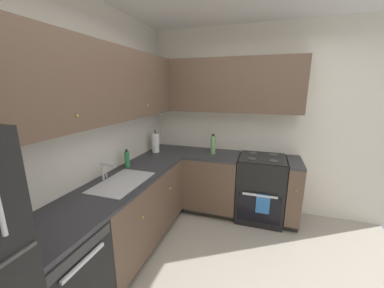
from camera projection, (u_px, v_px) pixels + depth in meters
name	position (u px, v px, depth m)	size (l,w,h in m)	color
wall_back	(75.00, 141.00, 2.12)	(3.64, 0.05, 2.67)	silver
wall_right	(263.00, 122.00, 3.28)	(0.05, 3.37, 2.67)	silver
dishwasher	(53.00, 287.00, 1.62)	(0.60, 0.63, 0.85)	black
lower_cabinets_back	(134.00, 211.00, 2.61)	(1.53, 0.62, 0.85)	brown
countertop_back	(132.00, 176.00, 2.50)	(2.74, 0.60, 0.04)	#2D2D33
lower_cabinets_right	(227.00, 185.00, 3.33)	(0.62, 1.57, 0.85)	brown
countertop_right	(228.00, 156.00, 3.22)	(0.60, 1.57, 0.03)	#2D2D33
oven_range	(260.00, 187.00, 3.20)	(0.68, 0.62, 1.04)	black
upper_cabinets_back	(103.00, 85.00, 2.16)	(2.42, 0.34, 0.72)	brown
upper_cabinets_right	(223.00, 86.00, 3.16)	(0.32, 2.12, 0.72)	brown
sink	(123.00, 186.00, 2.30)	(0.66, 0.40, 0.10)	#B7B7BC
faucet	(105.00, 170.00, 2.33)	(0.07, 0.16, 0.18)	silver
soap_bottle	(127.00, 159.00, 2.71)	(0.06, 0.06, 0.22)	#338C4C
paper_towel_roll	(155.00, 143.00, 3.35)	(0.11, 0.11, 0.35)	white
oil_bottle	(213.00, 145.00, 3.25)	(0.07, 0.07, 0.29)	#729E66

